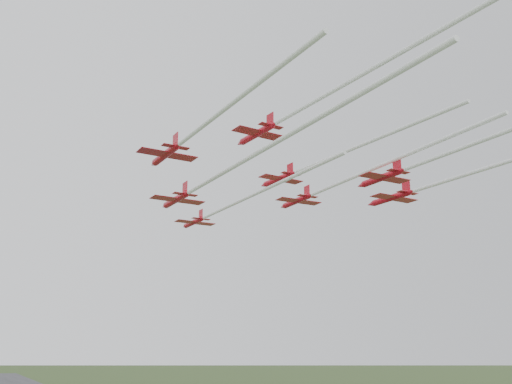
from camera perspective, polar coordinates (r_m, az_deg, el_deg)
name	(u,v)px	position (r m, az deg, el deg)	size (l,w,h in m)	color
jet_lead	(224,208)	(109.76, -3.25, -1.66)	(8.67, 57.30, 2.58)	red
jet_row2_left	(222,173)	(86.60, -3.43, 1.88)	(9.68, 69.70, 2.87)	red
jet_row2_right	(335,185)	(103.83, 7.92, 0.72)	(9.27, 56.42, 2.77)	red
jet_row3_left	(191,135)	(78.24, -6.48, 5.71)	(9.01, 45.90, 2.67)	red
jet_row3_mid	(314,165)	(90.94, 5.81, 2.75)	(8.88, 43.64, 2.38)	red
jet_row3_right	(472,173)	(98.28, 20.81, 1.83)	(9.76, 70.45, 2.89)	red
jet_row4_left	(326,95)	(69.56, 6.97, 9.61)	(9.74, 57.41, 2.37)	red
jet_row4_right	(453,151)	(84.04, 19.09, 3.87)	(8.85, 58.76, 2.63)	red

